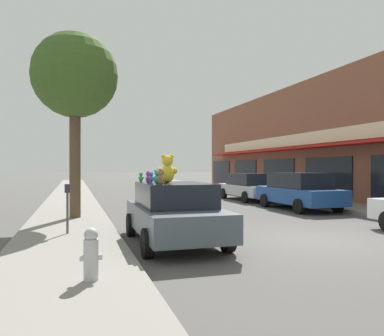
# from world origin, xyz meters

# --- Properties ---
(ground_plane) EXTENTS (260.00, 260.00, 0.00)m
(ground_plane) POSITION_xyz_m (0.00, 0.00, 0.00)
(ground_plane) COLOR #514F4C
(sidewalk_near) EXTENTS (2.53, 90.00, 0.15)m
(sidewalk_near) POSITION_xyz_m (-5.94, 0.00, 0.07)
(sidewalk_near) COLOR gray
(sidewalk_near) RESTS_ON ground_plane
(plush_art_car) EXTENTS (2.00, 4.15, 1.47)m
(plush_art_car) POSITION_xyz_m (-3.46, 0.64, 0.77)
(plush_art_car) COLOR #4C5660
(plush_art_car) RESTS_ON ground_plane
(teddy_bear_giant) EXTENTS (0.51, 0.32, 0.70)m
(teddy_bear_giant) POSITION_xyz_m (-3.60, 0.73, 1.81)
(teddy_bear_giant) COLOR yellow
(teddy_bear_giant) RESTS_ON plush_art_car
(teddy_bear_blue) EXTENTS (0.20, 0.15, 0.26)m
(teddy_bear_blue) POSITION_xyz_m (-3.91, 1.19, 1.60)
(teddy_bear_blue) COLOR blue
(teddy_bear_blue) RESTS_ON plush_art_car
(teddy_bear_purple) EXTENTS (0.18, 0.21, 0.29)m
(teddy_bear_purple) POSITION_xyz_m (-4.10, 0.62, 1.61)
(teddy_bear_purple) COLOR purple
(teddy_bear_purple) RESTS_ON plush_art_car
(teddy_bear_green) EXTENTS (0.16, 0.17, 0.25)m
(teddy_bear_green) POSITION_xyz_m (-4.10, 1.60, 1.59)
(teddy_bear_green) COLOR green
(teddy_bear_green) RESTS_ON plush_art_car
(teddy_bear_pink) EXTENTS (0.19, 0.17, 0.27)m
(teddy_bear_pink) POSITION_xyz_m (-3.80, 0.68, 1.60)
(teddy_bear_pink) COLOR pink
(teddy_bear_pink) RESTS_ON plush_art_car
(teddy_bear_black) EXTENTS (0.25, 0.24, 0.36)m
(teddy_bear_black) POSITION_xyz_m (-3.45, 1.47, 1.64)
(teddy_bear_black) COLOR black
(teddy_bear_black) RESTS_ON plush_art_car
(teddy_bear_brown) EXTENTS (0.23, 0.24, 0.36)m
(teddy_bear_brown) POSITION_xyz_m (-3.98, -0.24, 1.64)
(teddy_bear_brown) COLOR olive
(teddy_bear_brown) RESTS_ON plush_art_car
(teddy_bear_teal) EXTENTS (0.24, 0.15, 0.33)m
(teddy_bear_teal) POSITION_xyz_m (-3.99, 0.10, 1.63)
(teddy_bear_teal) COLOR teal
(teddy_bear_teal) RESTS_ON plush_art_car
(parked_car_far_center) EXTENTS (2.02, 4.47, 1.62)m
(parked_car_far_center) POSITION_xyz_m (3.60, 6.03, 0.84)
(parked_car_far_center) COLOR #1E4793
(parked_car_far_center) RESTS_ON ground_plane
(parked_car_far_right) EXTENTS (2.02, 4.75, 1.51)m
(parked_car_far_right) POSITION_xyz_m (3.60, 10.93, 0.79)
(parked_car_far_right) COLOR #B7B7BC
(parked_car_far_right) RESTS_ON ground_plane
(street_tree) EXTENTS (2.88, 2.88, 6.28)m
(street_tree) POSITION_xyz_m (-5.75, 5.14, 4.92)
(street_tree) COLOR brown
(street_tree) RESTS_ON sidewalk_near
(fire_hydrant) EXTENTS (0.33, 0.22, 0.79)m
(fire_hydrant) POSITION_xyz_m (-5.54, -2.34, 0.54)
(fire_hydrant) COLOR #B2B2B7
(fire_hydrant) RESTS_ON sidewalk_near
(parking_meter) EXTENTS (0.14, 0.10, 1.27)m
(parking_meter) POSITION_xyz_m (-5.94, 1.98, 0.96)
(parking_meter) COLOR #4C4C51
(parking_meter) RESTS_ON sidewalk_near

